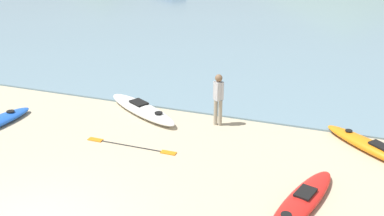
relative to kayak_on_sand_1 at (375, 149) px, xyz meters
name	(u,v)px	position (x,y,z in m)	size (l,w,h in m)	color
kayak_on_sand_1	(375,149)	(0.00, 0.00, 0.00)	(3.03, 2.68, 0.35)	orange
kayak_on_sand_3	(142,109)	(-7.31, 0.37, 0.01)	(3.35, 2.37, 0.37)	white
kayak_on_sand_4	(302,201)	(-1.60, -3.19, -0.03)	(1.53, 3.19, 0.30)	red
person_near_waterline	(218,97)	(-4.66, 0.36, 0.81)	(0.34, 0.30, 1.68)	gray
loose_paddle	(131,146)	(-6.58, -1.90, -0.14)	(2.78, 0.20, 0.03)	black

